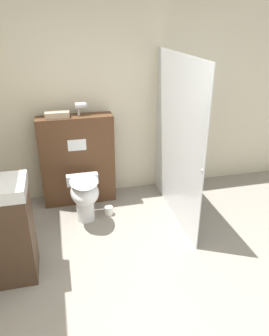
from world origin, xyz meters
name	(u,v)px	position (x,y,z in m)	size (l,w,h in m)	color
ground_plane	(164,331)	(0.00, 0.00, 0.00)	(12.00, 12.00, 0.00)	gray
wall_back	(108,102)	(0.00, 2.42, 1.25)	(8.00, 0.06, 2.50)	beige
partition_panel	(78,160)	(-0.46, 2.19, 0.58)	(0.92, 0.26, 1.16)	#51331E
shower_glass	(176,141)	(0.65, 1.62, 0.95)	(0.04, 1.52, 1.90)	silver
toilet	(85,194)	(-0.43, 1.67, 0.37)	(0.38, 0.54, 0.57)	white
sink_vanity	(6,231)	(-1.20, 0.94, 0.49)	(0.47, 0.43, 1.12)	#473323
hair_drier	(81,106)	(-0.36, 2.20, 1.27)	(0.16, 0.08, 0.16)	#B7B7BC
folded_towel	(57,114)	(-0.65, 2.18, 1.19)	(0.28, 0.15, 0.07)	tan
spare_toilet_roll	(109,211)	(-0.15, 1.74, 0.05)	(0.10, 0.10, 0.11)	white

